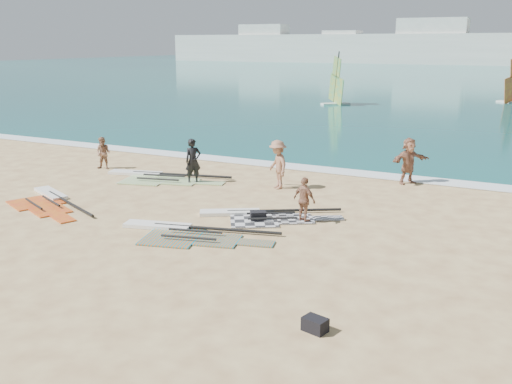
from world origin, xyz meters
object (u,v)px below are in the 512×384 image
at_px(rig_grey, 259,216).
at_px(beachgoer_mid, 278,165).
at_px(rig_green, 155,177).
at_px(rig_red, 49,201).
at_px(rig_orange, 183,233).
at_px(beachgoer_right, 409,161).
at_px(gear_bag_far, 315,324).
at_px(gear_bag_near, 258,216).
at_px(person_wetsuit, 193,161).
at_px(beachgoer_left, 103,153).
at_px(beachgoer_back, 304,200).

height_order(rig_grey, beachgoer_mid, beachgoer_mid).
xyz_separation_m(rig_green, rig_red, (-1.15, -4.91, -0.00)).
height_order(rig_orange, beachgoer_right, beachgoer_right).
xyz_separation_m(beachgoer_mid, beachgoer_right, (4.48, 3.20, -0.02)).
bearing_deg(gear_bag_far, beachgoer_right, 94.73).
height_order(rig_orange, gear_bag_near, gear_bag_near).
bearing_deg(gear_bag_far, beachgoer_mid, 118.48).
xyz_separation_m(gear_bag_far, person_wetsuit, (-9.12, 9.58, 0.79)).
xyz_separation_m(gear_bag_far, beachgoer_mid, (-5.60, 10.32, 0.84)).
height_order(rig_orange, beachgoer_left, beachgoer_left).
height_order(rig_red, gear_bag_far, gear_bag_far).
relative_size(rig_green, gear_bag_far, 11.85).
height_order(rig_red, beachgoer_mid, beachgoer_mid).
relative_size(rig_red, beachgoer_right, 2.44).
bearing_deg(beachgoer_left, rig_green, -22.56).
bearing_deg(beachgoer_right, beachgoer_left, 144.37).
bearing_deg(beachgoer_mid, gear_bag_near, -31.78).
bearing_deg(person_wetsuit, beachgoer_back, -77.67).
relative_size(gear_bag_far, beachgoer_back, 0.32).
bearing_deg(beachgoer_right, rig_green, 151.12).
xyz_separation_m(rig_grey, gear_bag_far, (4.52, -6.47, 0.10)).
bearing_deg(gear_bag_near, rig_red, -169.53).
distance_m(person_wetsuit, beachgoer_mid, 3.60).
relative_size(rig_orange, gear_bag_near, 10.12).
bearing_deg(rig_orange, rig_red, 158.83).
relative_size(rig_grey, rig_red, 1.01).
bearing_deg(beachgoer_left, rig_red, -83.49).
bearing_deg(beachgoer_left, rig_grey, -34.50).
bearing_deg(rig_orange, rig_green, 118.64).
bearing_deg(beachgoer_mid, beachgoer_back, -12.37).
relative_size(rig_green, beachgoer_mid, 2.92).
bearing_deg(rig_grey, beachgoer_back, -23.80).
bearing_deg(rig_red, rig_orange, 17.22).
distance_m(gear_bag_near, person_wetsuit, 5.95).
xyz_separation_m(rig_red, beachgoer_right, (11.14, 8.87, 0.92)).
distance_m(rig_red, beachgoer_back, 9.54).
relative_size(rig_grey, gear_bag_far, 9.88).
xyz_separation_m(rig_grey, beachgoer_back, (1.57, 0.19, 0.70)).
height_order(beachgoer_back, beachgoer_right, beachgoer_right).
bearing_deg(beachgoer_right, rig_orange, -166.47).
bearing_deg(gear_bag_near, rig_orange, -123.07).
distance_m(gear_bag_far, beachgoer_right, 13.59).
bearing_deg(beachgoer_mid, person_wetsuit, -126.41).
bearing_deg(rig_orange, person_wetsuit, 105.81).
distance_m(rig_green, gear_bag_near, 7.58).
height_order(beachgoer_mid, beachgoer_back, beachgoer_mid).
bearing_deg(rig_grey, rig_red, 162.50).
bearing_deg(beachgoer_mid, rig_orange, -50.19).
bearing_deg(rig_green, gear_bag_near, -40.79).
xyz_separation_m(rig_green, beachgoer_back, (8.15, -2.90, 0.70)).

